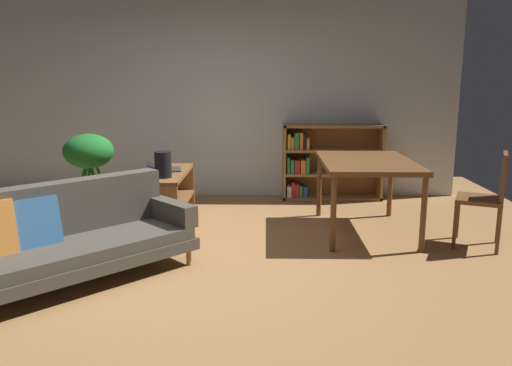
{
  "coord_description": "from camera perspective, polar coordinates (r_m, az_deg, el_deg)",
  "views": [
    {
      "loc": [
        0.79,
        -4.34,
        1.61
      ],
      "look_at": [
        0.69,
        0.11,
        0.7
      ],
      "focal_mm": 35.54,
      "sensor_mm": 36.0,
      "label": 1
    }
  ],
  "objects": [
    {
      "name": "fabric_couch",
      "position": [
        4.35,
        -21.23,
        -5.75
      ],
      "size": [
        1.96,
        1.95,
        0.78
      ],
      "color": "olive",
      "rests_on": "ground_plane"
    },
    {
      "name": "ground_plane",
      "position": [
        4.7,
        -8.63,
        -8.58
      ],
      "size": [
        8.16,
        8.16,
        0.0
      ],
      "primitive_type": "plane",
      "color": "#9E7042"
    },
    {
      "name": "dining_chair_near",
      "position": [
        5.35,
        24.69,
        -1.15
      ],
      "size": [
        0.55,
        0.55,
        0.93
      ],
      "color": "brown",
      "rests_on": "ground_plane"
    },
    {
      "name": "open_laptop",
      "position": [
        5.93,
        -10.12,
        1.64
      ],
      "size": [
        0.43,
        0.36,
        0.09
      ],
      "color": "#333338",
      "rests_on": "media_console"
    },
    {
      "name": "back_wall_panel",
      "position": [
        7.09,
        -5.26,
        9.46
      ],
      "size": [
        6.8,
        0.1,
        2.7
      ],
      "primitive_type": "cube",
      "color": "silver",
      "rests_on": "ground_plane"
    },
    {
      "name": "bookshelf",
      "position": [
        6.98,
        7.76,
        2.36
      ],
      "size": [
        1.34,
        0.34,
        1.02
      ],
      "color": "olive",
      "rests_on": "ground_plane"
    },
    {
      "name": "media_console",
      "position": [
        5.87,
        -9.61,
        -1.68
      ],
      "size": [
        0.38,
        1.22,
        0.58
      ],
      "color": "brown",
      "rests_on": "ground_plane"
    },
    {
      "name": "potted_floor_plant",
      "position": [
        6.08,
        -18.24,
        2.08
      ],
      "size": [
        0.56,
        0.56,
        1.01
      ],
      "color": "#9E9389",
      "rests_on": "ground_plane"
    },
    {
      "name": "dining_table",
      "position": [
        5.44,
        12.34,
        1.78
      ],
      "size": [
        0.94,
        1.4,
        0.78
      ],
      "color": "brown",
      "rests_on": "ground_plane"
    },
    {
      "name": "desk_speaker",
      "position": [
        5.48,
        -10.42,
        2.05
      ],
      "size": [
        0.18,
        0.18,
        0.28
      ],
      "color": "black",
      "rests_on": "media_console"
    }
  ]
}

